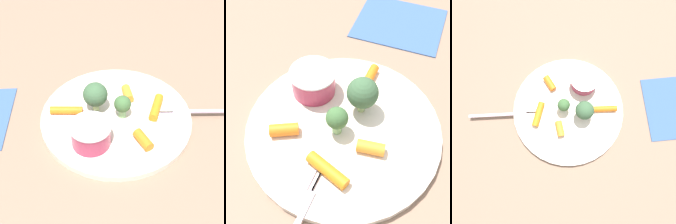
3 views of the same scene
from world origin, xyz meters
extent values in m
plane|color=#836652|center=(0.00, 0.00, 0.00)|extent=(2.40, 2.40, 0.00)
cylinder|color=silver|center=(0.00, 0.00, 0.01)|extent=(0.27, 0.27, 0.01)
cylinder|color=#9C2C4B|center=(0.06, -0.04, 0.03)|extent=(0.06, 0.06, 0.04)
cylinder|color=silver|center=(0.06, -0.04, 0.05)|extent=(0.07, 0.07, 0.00)
cylinder|color=#94B473|center=(-0.01, -0.04, 0.02)|extent=(0.01, 0.01, 0.02)
sphere|color=#3A5C3B|center=(-0.01, -0.04, 0.05)|extent=(0.04, 0.04, 0.04)
cylinder|color=#81B574|center=(0.01, 0.01, 0.02)|extent=(0.01, 0.01, 0.02)
sphere|color=#3C6335|center=(0.01, 0.01, 0.04)|extent=(0.03, 0.03, 0.03)
cylinder|color=orange|center=(-0.01, 0.07, 0.02)|extent=(0.06, 0.03, 0.02)
cylinder|color=orange|center=(-0.05, 0.02, 0.02)|extent=(0.04, 0.02, 0.02)
cylinder|color=orange|center=(-0.01, -0.09, 0.02)|extent=(0.02, 0.06, 0.01)
cylinder|color=orange|center=(0.07, 0.04, 0.02)|extent=(0.04, 0.03, 0.02)
cube|color=#C0ADC5|center=(0.00, 0.17, 0.01)|extent=(0.01, 0.14, 0.00)
cube|color=#C0ADC5|center=(0.01, 0.09, 0.01)|extent=(0.00, 0.03, 0.00)
cube|color=#C0ADC5|center=(0.00, 0.09, 0.01)|extent=(0.00, 0.03, 0.00)
cube|color=#C0ADC5|center=(0.00, 0.09, 0.01)|extent=(0.00, 0.03, 0.00)
cube|color=#C0ADC5|center=(0.00, 0.09, 0.01)|extent=(0.00, 0.03, 0.00)
camera|label=1|loc=(0.39, -0.02, 0.40)|focal=49.36mm
camera|label=2|loc=(-0.08, 0.22, 0.35)|focal=47.95mm
camera|label=3|loc=(-0.13, 0.02, 0.54)|focal=35.45mm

